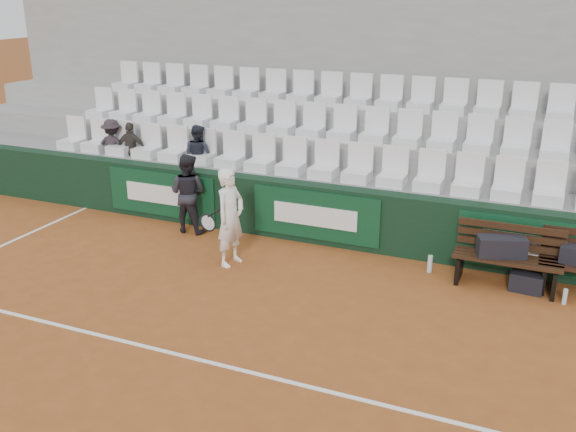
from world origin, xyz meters
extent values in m
plane|color=brown|center=(0.00, 0.00, 0.00)|extent=(80.00, 80.00, 0.00)
cube|color=white|center=(0.00, 0.00, 0.00)|extent=(18.00, 0.06, 0.01)
cube|color=black|center=(0.00, 4.00, 0.50)|extent=(18.00, 0.30, 1.00)
cube|color=#0C381E|center=(-3.20, 3.83, 0.52)|extent=(2.20, 0.04, 0.82)
cube|color=#0C381E|center=(-0.20, 3.83, 0.52)|extent=(2.20, 0.04, 0.82)
cube|color=#0C381E|center=(3.20, 3.83, 0.52)|extent=(2.20, 0.04, 0.82)
cube|color=gray|center=(0.00, 4.62, 0.50)|extent=(18.00, 0.95, 1.00)
cube|color=gray|center=(0.00, 5.58, 0.72)|extent=(18.00, 0.95, 1.45)
cube|color=#989896|center=(0.00, 6.53, 0.95)|extent=(18.00, 0.95, 1.90)
cube|color=gray|center=(0.00, 7.15, 2.20)|extent=(18.00, 0.30, 4.40)
cube|color=white|center=(0.00, 4.45, 1.31)|extent=(11.90, 0.44, 0.63)
cube|color=silver|center=(0.00, 5.40, 1.77)|extent=(11.90, 0.44, 0.63)
cube|color=silver|center=(0.00, 6.35, 2.21)|extent=(11.90, 0.44, 0.63)
cube|color=black|center=(2.88, 3.41, 0.23)|extent=(1.50, 0.56, 0.45)
cube|color=black|center=(2.78, 3.44, 0.59)|extent=(0.73, 0.49, 0.29)
cube|color=black|center=(3.18, 3.38, 0.14)|extent=(0.47, 0.31, 0.27)
cylinder|color=silver|center=(1.78, 3.49, 0.13)|extent=(0.07, 0.07, 0.27)
cylinder|color=silver|center=(3.68, 3.16, 0.11)|extent=(0.06, 0.06, 0.22)
imported|color=white|center=(-1.13, 2.60, 0.77)|extent=(0.46, 0.62, 1.53)
torus|color=black|center=(-1.53, 2.60, 0.62)|extent=(0.19, 0.30, 0.26)
cylinder|color=black|center=(-1.40, 2.60, 0.81)|extent=(0.26, 0.03, 0.20)
imported|color=black|center=(-2.48, 3.58, 0.70)|extent=(0.69, 0.54, 1.40)
imported|color=#282025|center=(-4.73, 4.50, 1.55)|extent=(0.78, 0.54, 1.11)
imported|color=#342F2A|center=(-4.28, 4.50, 1.54)|extent=(0.67, 0.37, 1.08)
imported|color=#1E222D|center=(-2.79, 4.50, 1.58)|extent=(0.62, 0.51, 1.16)
camera|label=1|loc=(3.27, -5.52, 4.07)|focal=40.00mm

